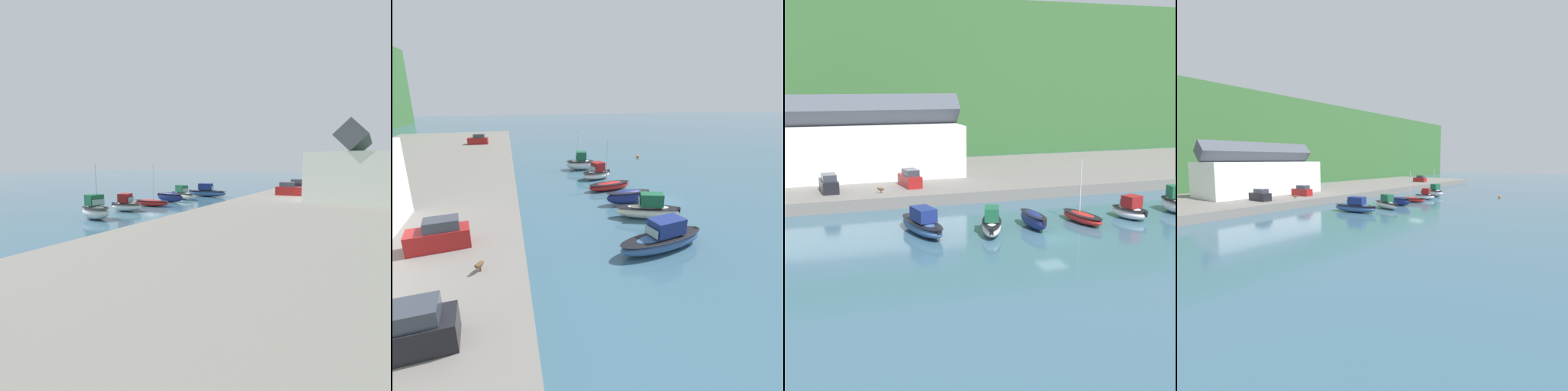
# 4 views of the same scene
# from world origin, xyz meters

# --- Properties ---
(ground_plane) EXTENTS (320.00, 320.00, 0.00)m
(ground_plane) POSITION_xyz_m (0.00, 0.00, 0.00)
(ground_plane) COLOR #385B70
(moored_boat_0) EXTENTS (3.88, 8.01, 2.58)m
(moored_boat_0) POSITION_xyz_m (-10.89, 5.22, 0.94)
(moored_boat_0) COLOR #33568E
(moored_boat_0) RESTS_ON ground_plane
(moored_boat_1) EXTENTS (3.83, 6.65, 2.57)m
(moored_boat_1) POSITION_xyz_m (-4.64, 3.45, 0.94)
(moored_boat_1) COLOR white
(moored_boat_1) RESTS_ON ground_plane
(moored_boat_2) EXTENTS (1.64, 5.15, 1.65)m
(moored_boat_2) POSITION_xyz_m (-0.21, 3.86, 0.87)
(moored_boat_2) COLOR navy
(moored_boat_2) RESTS_ON ground_plane
(moored_boat_3) EXTENTS (2.90, 6.07, 6.44)m
(moored_boat_3) POSITION_xyz_m (5.30, 4.21, 0.57)
(moored_boat_3) COLOR red
(moored_boat_3) RESTS_ON ground_plane
(moored_boat_4) EXTENTS (3.38, 4.88, 2.45)m
(moored_boat_4) POSITION_xyz_m (10.87, 4.26, 0.89)
(moored_boat_4) COLOR white
(moored_boat_4) RESTS_ON ground_plane
(moored_boat_5) EXTENTS (3.15, 4.81, 6.57)m
(moored_boat_5) POSITION_xyz_m (17.16, 5.23, 1.11)
(moored_boat_5) COLOR silver
(moored_boat_5) RESTS_ON ground_plane
(parked_car_0) EXTENTS (2.02, 4.29, 2.16)m
(parked_car_0) POSITION_xyz_m (40.41, 22.64, 2.28)
(parked_car_0) COLOR maroon
(parked_car_0) RESTS_ON quay_promenade
(parked_car_1) EXTENTS (2.11, 4.32, 2.16)m
(parked_car_1) POSITION_xyz_m (-18.49, 21.24, 2.28)
(parked_car_1) COLOR black
(parked_car_1) RESTS_ON quay_promenade
(parked_car_2) EXTENTS (2.34, 4.40, 2.16)m
(parked_car_2) POSITION_xyz_m (-8.87, 21.67, 2.28)
(parked_car_2) COLOR maroon
(parked_car_2) RESTS_ON quay_promenade
(dog_on_quay) EXTENTS (0.85, 0.64, 0.68)m
(dog_on_quay) POSITION_xyz_m (-12.86, 18.74, 1.82)
(dog_on_quay) COLOR brown
(dog_on_quay) RESTS_ON quay_promenade
(mooring_buoy_0) EXTENTS (0.56, 0.56, 0.56)m
(mooring_buoy_0) POSITION_xyz_m (23.59, -7.75, 0.28)
(mooring_buoy_0) COLOR orange
(mooring_buoy_0) RESTS_ON ground_plane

